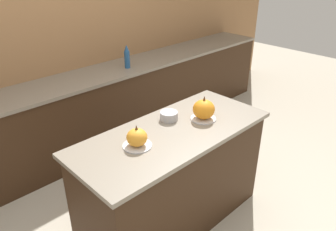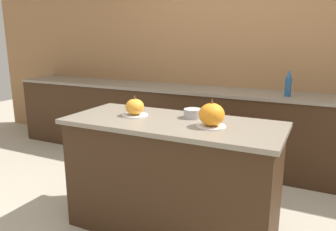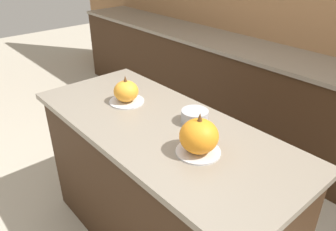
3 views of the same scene
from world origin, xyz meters
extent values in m
cube|color=#9E7047|center=(0.00, 1.83, 1.25)|extent=(8.00, 0.06, 2.50)
cube|color=#382314|center=(0.00, 0.00, 0.43)|extent=(1.58, 0.64, 0.87)
cube|color=gray|center=(0.00, 0.00, 0.89)|extent=(1.64, 0.70, 0.03)
cube|color=#382314|center=(0.00, 1.50, 0.44)|extent=(6.00, 0.56, 0.88)
cube|color=gray|center=(0.00, 1.50, 0.90)|extent=(6.00, 0.60, 0.03)
cylinder|color=silver|center=(-0.34, 0.02, 0.91)|extent=(0.21, 0.21, 0.01)
ellipsoid|color=orange|center=(-0.34, 0.02, 0.98)|extent=(0.15, 0.15, 0.13)
cone|color=brown|center=(-0.34, 0.02, 1.06)|extent=(0.02, 0.02, 0.04)
cylinder|color=silver|center=(0.32, -0.03, 0.91)|extent=(0.21, 0.21, 0.01)
ellipsoid|color=orange|center=(0.32, -0.03, 0.99)|extent=(0.18, 0.18, 0.16)
cone|color=brown|center=(0.32, -0.03, 1.09)|extent=(0.03, 0.03, 0.04)
cylinder|color=#ADADB2|center=(0.11, 0.16, 0.94)|extent=(0.15, 0.15, 0.07)
camera|label=1|loc=(-1.55, -1.55, 2.15)|focal=35.00mm
camera|label=2|loc=(1.01, -2.15, 1.52)|focal=35.00mm
camera|label=3|loc=(1.18, -0.96, 1.78)|focal=35.00mm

